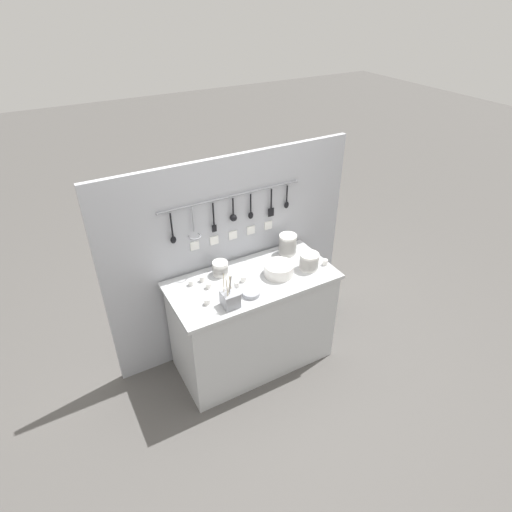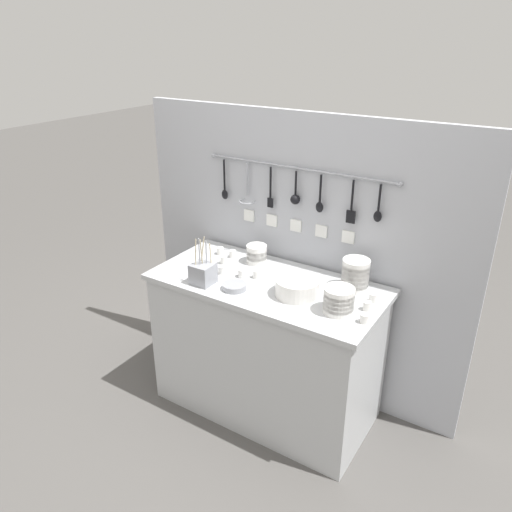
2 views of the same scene
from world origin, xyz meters
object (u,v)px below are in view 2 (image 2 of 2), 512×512
object	(u,v)px
plate_stack	(297,287)
cup_back_left	(220,251)
cup_beside_plates	(367,306)
cup_centre	(257,274)
cup_back_right	(364,318)
cutlery_caddy	(203,273)
cup_edge_far	(195,267)
steel_mixing_bowl	(234,286)
bowl_stack_tall_left	(339,300)
bowl_stack_short_front	(355,274)
cup_front_right	(233,254)
cup_by_caddy	(224,260)
cup_front_left	(373,298)
bowl_stack_wide_centre	(257,254)
cup_edge_near	(222,270)
cup_mid_row	(242,273)

from	to	relation	value
plate_stack	cup_back_left	size ratio (longest dim) A/B	5.01
cup_beside_plates	cup_centre	bearing A→B (deg)	179.83
cup_back_right	cutlery_caddy	bearing A→B (deg)	-174.45
cup_centre	cup_edge_far	size ratio (longest dim) A/B	1.00
cutlery_caddy	steel_mixing_bowl	bearing A→B (deg)	10.14
bowl_stack_tall_left	bowl_stack_short_front	bearing A→B (deg)	95.45
cup_centre	cup_edge_far	distance (m)	0.36
cup_back_left	steel_mixing_bowl	bearing A→B (deg)	-44.42
cup_front_right	cup_by_caddy	bearing A→B (deg)	-86.42
cup_front_left	cup_edge_far	world-z (taller)	same
bowl_stack_tall_left	cup_back_left	xyz separation A→B (m)	(-0.89, 0.25, -0.04)
plate_stack	cup_back_left	xyz separation A→B (m)	(-0.64, 0.20, -0.02)
cup_by_caddy	cup_beside_plates	distance (m)	0.91
bowl_stack_wide_centre	cup_edge_far	bearing A→B (deg)	-130.08
cup_centre	cup_edge_near	xyz separation A→B (m)	(-0.19, -0.06, 0.00)
cup_edge_far	cup_front_right	bearing A→B (deg)	73.59
cup_front_right	cup_back_right	bearing A→B (deg)	-16.22
bowl_stack_tall_left	plate_stack	size ratio (longest dim) A/B	0.66
cup_by_caddy	cup_mid_row	xyz separation A→B (m)	(0.19, -0.09, 0.00)
cup_front_right	cutlery_caddy	bearing A→B (deg)	-80.95
bowl_stack_tall_left	bowl_stack_wide_centre	size ratio (longest dim) A/B	1.25
bowl_stack_tall_left	steel_mixing_bowl	xyz separation A→B (m)	(-0.56, -0.08, -0.05)
cup_back_left	cup_mid_row	xyz separation A→B (m)	(0.28, -0.19, 0.00)
bowl_stack_tall_left	bowl_stack_wide_centre	xyz separation A→B (m)	(-0.64, 0.27, -0.01)
bowl_stack_wide_centre	steel_mixing_bowl	distance (m)	0.36
cup_front_left	cup_mid_row	distance (m)	0.73
bowl_stack_tall_left	bowl_stack_short_front	distance (m)	0.27
steel_mixing_bowl	cup_by_caddy	world-z (taller)	cup_by_caddy
cup_front_left	cup_back_left	bearing A→B (deg)	176.64
bowl_stack_wide_centre	cup_mid_row	world-z (taller)	bowl_stack_wide_centre
cup_front_right	bowl_stack_short_front	bearing A→B (deg)	1.32
bowl_stack_short_front	steel_mixing_bowl	distance (m)	0.64
bowl_stack_wide_centre	cup_edge_far	world-z (taller)	bowl_stack_wide_centre
cup_edge_near	cup_edge_far	xyz separation A→B (m)	(-0.15, -0.05, 0.00)
cup_mid_row	cup_edge_far	bearing A→B (deg)	-164.24
cup_back_left	cup_front_right	bearing A→B (deg)	2.47
cup_by_caddy	cup_front_left	xyz separation A→B (m)	(0.90, 0.04, 0.00)
cup_back_left	bowl_stack_short_front	bearing A→B (deg)	1.44
cup_edge_far	cup_front_right	size ratio (longest dim) A/B	1.00
cup_back_right	cup_edge_near	size ratio (longest dim) A/B	1.00
bowl_stack_short_front	steel_mixing_bowl	bearing A→B (deg)	-147.10
cup_back_right	cup_edge_near	bearing A→B (deg)	176.12
cup_edge_near	cup_back_left	bearing A→B (deg)	128.19
plate_stack	cup_back_right	size ratio (longest dim) A/B	5.01
cutlery_caddy	cup_front_left	size ratio (longest dim) A/B	6.01
cup_back_right	cup_mid_row	xyz separation A→B (m)	(-0.75, 0.09, 0.00)
cup_by_caddy	cup_edge_far	distance (m)	0.19
plate_stack	steel_mixing_bowl	distance (m)	0.33
cup_back_left	cup_edge_near	size ratio (longest dim) A/B	1.00
bowl_stack_short_front	cutlery_caddy	world-z (taller)	cutlery_caddy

